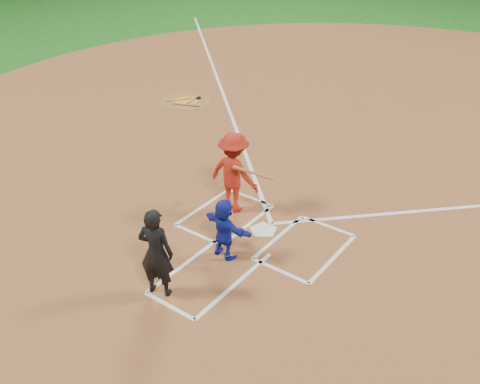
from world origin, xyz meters
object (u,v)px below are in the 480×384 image
Objects in this scene: home_plate at (263,230)px; batter_at_plate at (234,173)px; umpire at (156,253)px; on_deck_circle at (186,101)px; catcher at (224,229)px.

home_plate is 1.36m from batter_at_plate.
batter_at_plate is (-0.59, 2.94, 0.06)m from umpire.
on_deck_circle is (-6.24, 4.72, -0.00)m from home_plate.
batter_at_plate is at bearing -17.69° from home_plate.
home_plate reaches higher than on_deck_circle.
umpire is at bearing -78.65° from batter_at_plate.
home_plate is at bearing -37.07° from on_deck_circle.
batter_at_plate reaches higher than catcher.
home_plate is at bearing -17.69° from batter_at_plate.
on_deck_circle is 1.02× the size of umpire.
on_deck_circle is at bearing -36.78° from catcher.
on_deck_circle is at bearing 140.07° from batter_at_plate.
umpire is 0.94× the size of batter_at_plate.
on_deck_circle is at bearing -69.98° from umpire.
on_deck_circle is 9.42m from umpire.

